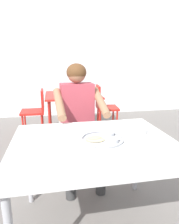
{
  "coord_description": "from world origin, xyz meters",
  "views": [
    {
      "loc": [
        -0.31,
        -1.31,
        1.29
      ],
      "look_at": [
        -0.02,
        0.23,
        0.89
      ],
      "focal_mm": 32.12,
      "sensor_mm": 36.0,
      "label": 1
    }
  ],
  "objects_px": {
    "table_background_red": "(73,98)",
    "chair_red_left": "(37,109)",
    "chair_red_right": "(103,104)",
    "table_foreground": "(94,150)",
    "thali_tray": "(103,139)",
    "chair_foreground": "(76,129)",
    "diner_foreground": "(79,114)",
    "drinking_cup": "(141,129)"
  },
  "relations": [
    {
      "from": "table_foreground",
      "to": "diner_foreground",
      "type": "relative_size",
      "value": 0.92
    },
    {
      "from": "chair_foreground",
      "to": "chair_red_left",
      "type": "bearing_deg",
      "value": 112.21
    },
    {
      "from": "drinking_cup",
      "to": "chair_red_right",
      "type": "distance_m",
      "value": 2.28
    },
    {
      "from": "chair_foreground",
      "to": "diner_foreground",
      "type": "relative_size",
      "value": 0.7
    },
    {
      "from": "drinking_cup",
      "to": "diner_foreground",
      "type": "xyz_separation_m",
      "value": [
        -0.38,
        0.67,
        -0.04
      ]
    },
    {
      "from": "thali_tray",
      "to": "table_background_red",
      "type": "distance_m",
      "value": 2.23
    },
    {
      "from": "table_foreground",
      "to": "chair_foreground",
      "type": "xyz_separation_m",
      "value": [
        -0.03,
        0.93,
        -0.16
      ]
    },
    {
      "from": "diner_foreground",
      "to": "table_foreground",
      "type": "bearing_deg",
      "value": -88.8
    },
    {
      "from": "table_background_red",
      "to": "chair_red_left",
      "type": "relative_size",
      "value": 1.18
    },
    {
      "from": "table_foreground",
      "to": "table_background_red",
      "type": "relative_size",
      "value": 1.22
    },
    {
      "from": "table_background_red",
      "to": "chair_red_left",
      "type": "xyz_separation_m",
      "value": [
        -0.63,
        -0.02,
        -0.16
      ]
    },
    {
      "from": "drinking_cup",
      "to": "chair_red_right",
      "type": "bearing_deg",
      "value": 82.55
    },
    {
      "from": "chair_foreground",
      "to": "diner_foreground",
      "type": "bearing_deg",
      "value": -87.13
    },
    {
      "from": "diner_foreground",
      "to": "chair_red_right",
      "type": "relative_size",
      "value": 1.5
    },
    {
      "from": "chair_red_left",
      "to": "table_foreground",
      "type": "bearing_deg",
      "value": -76.0
    },
    {
      "from": "chair_foreground",
      "to": "chair_red_left",
      "type": "height_order",
      "value": "chair_foreground"
    },
    {
      "from": "chair_red_left",
      "to": "chair_red_right",
      "type": "relative_size",
      "value": 0.95
    },
    {
      "from": "table_foreground",
      "to": "chair_red_right",
      "type": "height_order",
      "value": "chair_red_right"
    },
    {
      "from": "chair_foreground",
      "to": "table_background_red",
      "type": "height_order",
      "value": "chair_foreground"
    },
    {
      "from": "thali_tray",
      "to": "drinking_cup",
      "type": "distance_m",
      "value": 0.31
    },
    {
      "from": "drinking_cup",
      "to": "chair_foreground",
      "type": "height_order",
      "value": "chair_foreground"
    },
    {
      "from": "chair_red_right",
      "to": "drinking_cup",
      "type": "bearing_deg",
      "value": -97.45
    },
    {
      "from": "chair_red_right",
      "to": "table_foreground",
      "type": "bearing_deg",
      "value": -106.11
    },
    {
      "from": "diner_foreground",
      "to": "chair_red_left",
      "type": "relative_size",
      "value": 1.58
    },
    {
      "from": "thali_tray",
      "to": "chair_red_right",
      "type": "distance_m",
      "value": 2.36
    },
    {
      "from": "table_background_red",
      "to": "chair_red_right",
      "type": "bearing_deg",
      "value": 4.32
    },
    {
      "from": "chair_red_left",
      "to": "diner_foreground",
      "type": "bearing_deg",
      "value": -70.37
    },
    {
      "from": "table_foreground",
      "to": "thali_tray",
      "type": "height_order",
      "value": "thali_tray"
    },
    {
      "from": "drinking_cup",
      "to": "chair_red_left",
      "type": "height_order",
      "value": "drinking_cup"
    },
    {
      "from": "thali_tray",
      "to": "chair_red_right",
      "type": "xyz_separation_m",
      "value": [
        0.59,
        2.27,
        -0.26
      ]
    },
    {
      "from": "table_foreground",
      "to": "table_background_red",
      "type": "height_order",
      "value": "table_foreground"
    },
    {
      "from": "table_foreground",
      "to": "chair_red_right",
      "type": "xyz_separation_m",
      "value": [
        0.66,
        2.28,
        -0.19
      ]
    },
    {
      "from": "diner_foreground",
      "to": "chair_red_right",
      "type": "bearing_deg",
      "value": 66.79
    },
    {
      "from": "thali_tray",
      "to": "drinking_cup",
      "type": "xyz_separation_m",
      "value": [
        0.3,
        0.03,
        0.04
      ]
    },
    {
      "from": "chair_foreground",
      "to": "chair_red_right",
      "type": "height_order",
      "value": "chair_foreground"
    },
    {
      "from": "thali_tray",
      "to": "diner_foreground",
      "type": "distance_m",
      "value": 0.7
    },
    {
      "from": "drinking_cup",
      "to": "chair_foreground",
      "type": "xyz_separation_m",
      "value": [
        -0.39,
        0.89,
        -0.28
      ]
    },
    {
      "from": "drinking_cup",
      "to": "table_background_red",
      "type": "relative_size",
      "value": 0.11
    },
    {
      "from": "chair_foreground",
      "to": "table_background_red",
      "type": "distance_m",
      "value": 1.32
    },
    {
      "from": "table_foreground",
      "to": "thali_tray",
      "type": "distance_m",
      "value": 0.1
    },
    {
      "from": "chair_red_left",
      "to": "chair_red_right",
      "type": "xyz_separation_m",
      "value": [
        1.21,
        0.06,
        0.01
      ]
    },
    {
      "from": "drinking_cup",
      "to": "table_foreground",
      "type": "bearing_deg",
      "value": -173.84
    }
  ]
}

